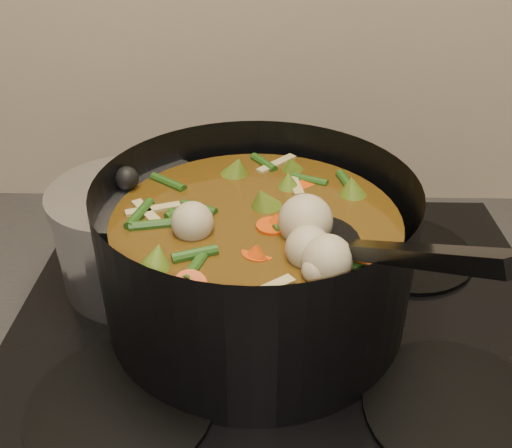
{
  "coord_description": "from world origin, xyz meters",
  "views": [
    {
      "loc": [
        -0.02,
        1.43,
        1.37
      ],
      "look_at": [
        -0.03,
        1.94,
        1.05
      ],
      "focal_mm": 40.0,
      "sensor_mm": 36.0,
      "label": 1
    }
  ],
  "objects": [
    {
      "name": "stovetop",
      "position": [
        0.0,
        1.93,
        0.92
      ],
      "size": [
        0.62,
        0.54,
        0.03
      ],
      "color": "black",
      "rests_on": "counter"
    },
    {
      "name": "stockpot",
      "position": [
        -0.03,
        1.94,
        1.01
      ],
      "size": [
        0.4,
        0.45,
        0.25
      ],
      "rotation": [
        0.0,
        0.0,
        0.22
      ],
      "color": "black",
      "rests_on": "stovetop"
    },
    {
      "name": "saucepan",
      "position": [
        -0.18,
        2.0,
        0.99
      ],
      "size": [
        0.19,
        0.19,
        0.15
      ],
      "rotation": [
        0.0,
        0.0,
        -0.25
      ],
      "color": "silver",
      "rests_on": "stovetop"
    }
  ]
}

